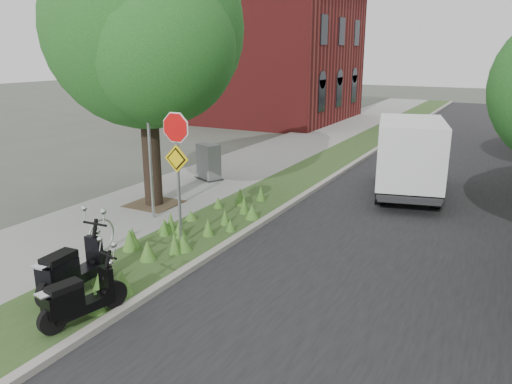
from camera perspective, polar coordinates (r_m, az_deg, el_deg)
ground at (r=10.77m, az=-4.36°, el=-8.87°), size 120.00×120.00×0.00m
sidewalk_near at (r=21.05m, az=0.44°, el=3.70°), size 3.50×60.00×0.12m
verge at (r=19.95m, az=7.45°, el=2.89°), size 2.00×60.00×0.12m
kerb_near at (r=19.63m, az=10.18°, el=2.57°), size 0.20×60.00×0.13m
road at (r=18.91m, az=20.28°, el=1.12°), size 7.00×60.00×0.01m
street_tree_main at (r=14.53m, az=-12.69°, el=16.70°), size 6.21×5.54×7.66m
bare_post at (r=13.36m, az=-12.07°, el=5.26°), size 0.08×0.08×4.00m
bike_hoop at (r=11.76m, az=-17.24°, el=-4.78°), size 0.06×0.78×0.77m
sign_assembly at (r=11.28m, az=-9.05°, el=4.57°), size 0.94×0.08×3.22m
brick_building at (r=33.65m, az=2.10°, el=15.38°), size 9.40×10.40×8.30m
scooter_near at (r=8.92m, az=-20.06°, el=-11.84°), size 0.56×1.62×0.78m
scooter_far at (r=9.86m, az=-20.70°, el=-8.80°), size 0.47×1.89×0.90m
box_truck at (r=16.53m, az=17.09°, el=4.27°), size 2.83×4.94×2.10m
utility_cabinet at (r=17.59m, az=-5.44°, el=3.39°), size 1.11×0.96×1.25m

